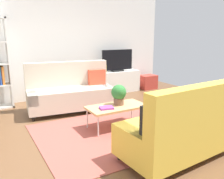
{
  "coord_description": "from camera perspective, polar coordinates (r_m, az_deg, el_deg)",
  "views": [
    {
      "loc": [
        -2.01,
        -3.58,
        1.72
      ],
      "look_at": [
        0.25,
        0.39,
        0.65
      ],
      "focal_mm": 38.0,
      "sensor_mm": 36.0,
      "label": 1
    }
  ],
  "objects": [
    {
      "name": "coffee_table",
      "position": [
        4.42,
        1.12,
        -4.29
      ],
      "size": [
        1.1,
        0.56,
        0.42
      ],
      "color": "tan",
      "rests_on": "ground_plane"
    },
    {
      "name": "wall_far",
      "position": [
        6.69,
        -12.37,
        10.55
      ],
      "size": [
        6.4,
        0.12,
        2.9
      ],
      "primitive_type": "cube",
      "color": "white",
      "rests_on": "ground_plane"
    },
    {
      "name": "couch_beige",
      "position": [
        5.5,
        -9.89,
        -0.48
      ],
      "size": [
        1.99,
        1.06,
        1.1
      ],
      "rotation": [
        0.0,
        0.0,
        3.02
      ],
      "color": "beige",
      "rests_on": "ground_plane"
    },
    {
      "name": "storage_trunk",
      "position": [
        7.73,
        8.59,
        1.82
      ],
      "size": [
        0.52,
        0.4,
        0.44
      ],
      "primitive_type": "cube",
      "color": "#B2382D",
      "rests_on": "ground_plane"
    },
    {
      "name": "table_book_0",
      "position": [
        4.24,
        -1.34,
        -4.42
      ],
      "size": [
        0.27,
        0.23,
        0.03
      ],
      "primitive_type": "cube",
      "rotation": [
        0.0,
        0.0,
        -0.21
      ],
      "color": "purple",
      "rests_on": "coffee_table"
    },
    {
      "name": "tv_console",
      "position": [
        7.17,
        1.19,
        1.9
      ],
      "size": [
        1.4,
        0.44,
        0.64
      ],
      "primitive_type": "cube",
      "color": "silver",
      "rests_on": "ground_plane"
    },
    {
      "name": "couch_green",
      "position": [
        3.53,
        17.34,
        -8.59
      ],
      "size": [
        1.95,
        0.96,
        1.1
      ],
      "rotation": [
        0.0,
        0.0,
        0.06
      ],
      "color": "gold",
      "rests_on": "ground_plane"
    },
    {
      "name": "tv",
      "position": [
        7.06,
        1.3,
        6.91
      ],
      "size": [
        1.0,
        0.2,
        0.64
      ],
      "color": "black",
      "rests_on": "tv_console"
    },
    {
      "name": "vase_0",
      "position": [
        6.87,
        -3.18,
        4.9
      ],
      "size": [
        0.11,
        0.11,
        0.19
      ],
      "primitive_type": "cylinder",
      "color": "#B24C4C",
      "rests_on": "tv_console"
    },
    {
      "name": "potted_plant",
      "position": [
        4.44,
        1.63,
        -1.04
      ],
      "size": [
        0.28,
        0.28,
        0.38
      ],
      "color": "brown",
      "rests_on": "coffee_table"
    },
    {
      "name": "ground_plane",
      "position": [
        4.45,
        -0.32,
        -9.55
      ],
      "size": [
        7.68,
        7.68,
        0.0
      ],
      "primitive_type": "plane",
      "color": "brown"
    },
    {
      "name": "bottle_0",
      "position": [
        6.87,
        -1.55,
        5.05
      ],
      "size": [
        0.06,
        0.06,
        0.22
      ],
      "primitive_type": "cylinder",
      "color": "gold",
      "rests_on": "tv_console"
    },
    {
      "name": "area_rug",
      "position": [
        4.37,
        1.89,
        -9.92
      ],
      "size": [
        2.9,
        2.2,
        0.01
      ],
      "primitive_type": "cube",
      "color": "#9E4C42",
      "rests_on": "ground_plane"
    }
  ]
}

